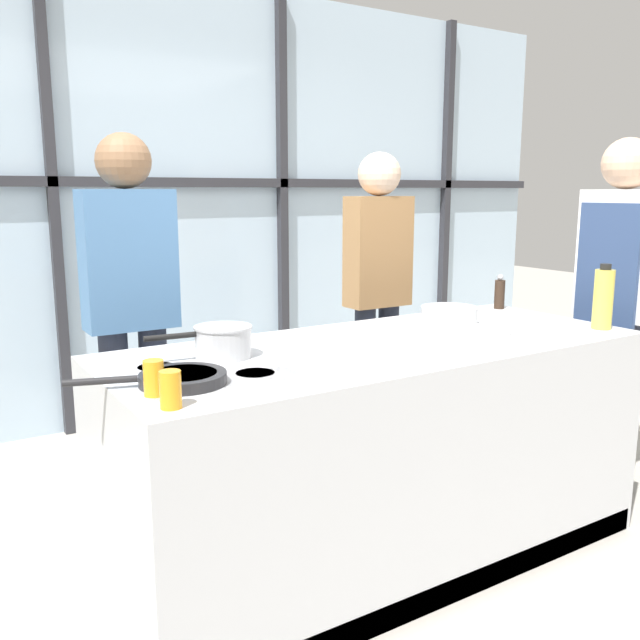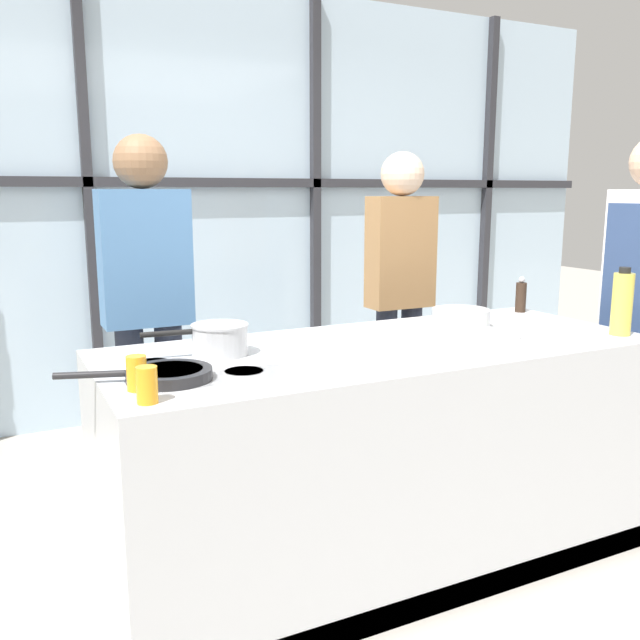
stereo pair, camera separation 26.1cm
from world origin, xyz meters
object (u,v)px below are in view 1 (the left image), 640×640
at_px(chef, 617,289).
at_px(juice_glass_near, 171,390).
at_px(spectator_center_left, 378,279).
at_px(white_plate, 477,331).
at_px(pepper_grinder, 500,293).
at_px(saucepan, 223,341).
at_px(mixing_bowl, 449,315).
at_px(frying_pan, 180,378).
at_px(oil_bottle, 603,299).
at_px(spectator_far_left, 131,298).
at_px(juice_glass_far, 154,378).

distance_m(chef, juice_glass_near, 2.40).
height_order(chef, spectator_center_left, chef).
distance_m(white_plate, pepper_grinder, 0.65).
distance_m(chef, saucepan, 2.03).
height_order(white_plate, mixing_bowl, mixing_bowl).
relative_size(frying_pan, saucepan, 1.23).
relative_size(spectator_center_left, frying_pan, 3.56).
bearing_deg(juice_glass_near, pepper_grinder, 18.29).
bearing_deg(oil_bottle, white_plate, 156.53).
bearing_deg(mixing_bowl, oil_bottle, -41.40).
bearing_deg(white_plate, mixing_bowl, 82.00).
xyz_separation_m(spectator_center_left, white_plate, (-0.23, -1.01, -0.09)).
height_order(mixing_bowl, juice_glass_near, juice_glass_near).
distance_m(saucepan, pepper_grinder, 1.63).
relative_size(saucepan, white_plate, 1.38).
bearing_deg(oil_bottle, spectator_center_left, 102.89).
bearing_deg(spectator_center_left, mixing_bowl, 75.67).
distance_m(saucepan, oil_bottle, 1.66).
xyz_separation_m(chef, spectator_center_left, (-0.70, 1.02, -0.02)).
bearing_deg(white_plate, spectator_far_left, 139.04).
xyz_separation_m(chef, spectator_far_left, (-2.10, 1.02, -0.01)).
xyz_separation_m(pepper_grinder, juice_glass_far, (-1.98, -0.51, -0.03)).
relative_size(spectator_center_left, pepper_grinder, 9.60).
bearing_deg(oil_bottle, chef, 27.76).
height_order(spectator_center_left, oil_bottle, spectator_center_left).
height_order(frying_pan, juice_glass_far, juice_glass_far).
xyz_separation_m(spectator_far_left, mixing_bowl, (1.19, -0.81, -0.07)).
distance_m(chef, frying_pan, 2.28).
bearing_deg(juice_glass_near, spectator_center_left, 37.47).
bearing_deg(frying_pan, pepper_grinder, 13.27).
relative_size(spectator_center_left, saucepan, 4.39).
distance_m(spectator_center_left, saucepan, 1.56).
distance_m(chef, oil_bottle, 0.47).
bearing_deg(chef, spectator_far_left, 64.09).
bearing_deg(mixing_bowl, chef, -13.30).
distance_m(chef, white_plate, 0.94).
height_order(spectator_center_left, white_plate, spectator_center_left).
height_order(spectator_far_left, oil_bottle, spectator_far_left).
xyz_separation_m(white_plate, juice_glass_far, (-1.45, -0.14, 0.05)).
bearing_deg(chef, white_plate, 89.56).
relative_size(chef, juice_glass_far, 16.36).
relative_size(spectator_far_left, spectator_center_left, 1.03).
bearing_deg(pepper_grinder, saucepan, -173.17).
relative_size(chef, oil_bottle, 6.13).
bearing_deg(mixing_bowl, frying_pan, -168.76).
height_order(juice_glass_near, juice_glass_far, same).
bearing_deg(mixing_bowl, saucepan, -178.73).
relative_size(spectator_far_left, juice_glass_near, 16.38).
relative_size(mixing_bowl, juice_glass_far, 2.39).
height_order(spectator_center_left, saucepan, spectator_center_left).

